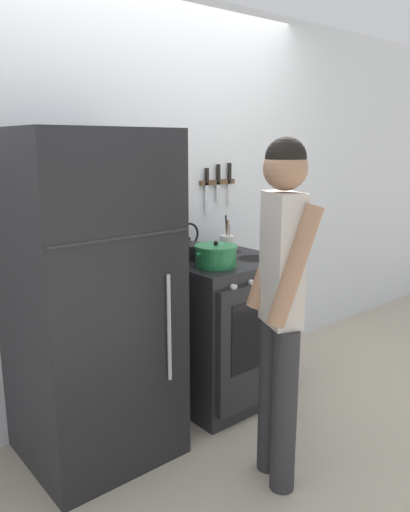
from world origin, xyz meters
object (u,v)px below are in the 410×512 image
object	(u,v)px
dutch_oven_pot	(216,256)
tea_kettle	(189,248)
stove_range	(223,328)
utensil_jar	(227,243)
person	(281,296)
refrigerator	(91,300)

from	to	relation	value
dutch_oven_pot	tea_kettle	xyz separation A→B (m)	(0.01, 0.27, -0.00)
stove_range	utensil_jar	world-z (taller)	utensil_jar
person	utensil_jar	bearing A→B (deg)	-5.67
tea_kettle	person	xyz separation A→B (m)	(-0.21, -0.95, -0.04)
tea_kettle	dutch_oven_pot	bearing A→B (deg)	-92.75
utensil_jar	refrigerator	bearing A→B (deg)	-171.69
utensil_jar	person	world-z (taller)	person
tea_kettle	person	bearing A→B (deg)	-102.28
refrigerator	tea_kettle	xyz separation A→B (m)	(0.77, 0.15, 0.14)
person	tea_kettle	bearing A→B (deg)	11.23
dutch_oven_pot	utensil_jar	bearing A→B (deg)	38.91
stove_range	tea_kettle	bearing A→B (deg)	132.64
dutch_oven_pot	tea_kettle	bearing A→B (deg)	87.25
stove_range	dutch_oven_pot	xyz separation A→B (m)	(-0.16, -0.11, 0.52)
tea_kettle	utensil_jar	bearing A→B (deg)	1.18
dutch_oven_pot	tea_kettle	size ratio (longest dim) A/B	1.21
refrigerator	utensil_jar	bearing A→B (deg)	8.31
stove_range	tea_kettle	distance (m)	0.57
refrigerator	tea_kettle	distance (m)	0.80
refrigerator	stove_range	xyz separation A→B (m)	(0.92, -0.01, -0.38)
stove_range	utensil_jar	xyz separation A→B (m)	(0.18, 0.17, 0.52)
tea_kettle	utensil_jar	world-z (taller)	utensil_jar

